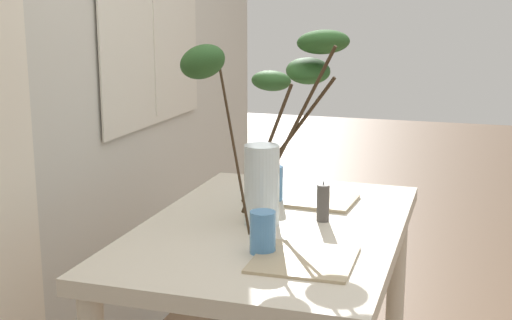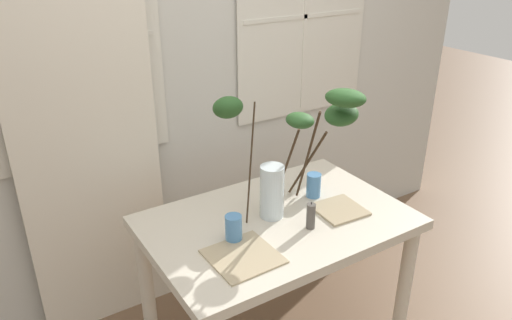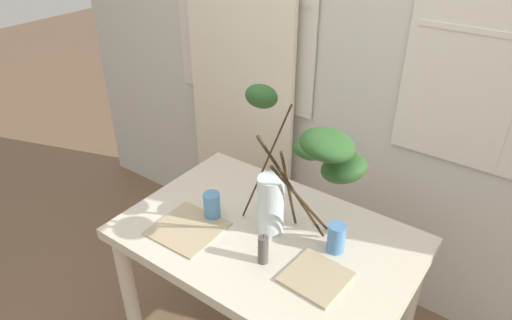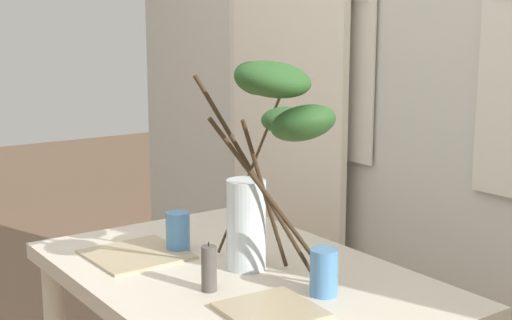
% 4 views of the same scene
% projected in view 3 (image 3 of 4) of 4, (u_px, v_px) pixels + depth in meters
% --- Properties ---
extents(back_wall_with_windows, '(4.05, 0.14, 2.91)m').
position_uv_depth(back_wall_with_windows, '(367.00, 31.00, 2.18)').
color(back_wall_with_windows, beige).
rests_on(back_wall_with_windows, ground).
extents(curtain_sheer_side, '(0.71, 0.03, 2.48)m').
position_uv_depth(curtain_sheer_side, '(239.00, 56.00, 2.54)').
color(curtain_sheer_side, silver).
rests_on(curtain_sheer_side, ground).
extents(dining_table, '(1.23, 0.82, 0.77)m').
position_uv_depth(dining_table, '(267.00, 253.00, 2.03)').
color(dining_table, beige).
rests_on(dining_table, ground).
extents(vase_with_branches, '(0.68, 0.50, 0.63)m').
position_uv_depth(vase_with_branches, '(295.00, 166.00, 1.73)').
color(vase_with_branches, silver).
rests_on(vase_with_branches, dining_table).
extents(drinking_glass_blue_left, '(0.08, 0.08, 0.12)m').
position_uv_depth(drinking_glass_blue_left, '(212.00, 206.00, 2.04)').
color(drinking_glass_blue_left, '#4C84BC').
rests_on(drinking_glass_blue_left, dining_table).
extents(drinking_glass_blue_right, '(0.07, 0.07, 0.12)m').
position_uv_depth(drinking_glass_blue_right, '(336.00, 238.00, 1.85)').
color(drinking_glass_blue_right, '#4C84BC').
rests_on(drinking_glass_blue_right, dining_table).
extents(plate_square_left, '(0.28, 0.28, 0.01)m').
position_uv_depth(plate_square_left, '(188.00, 228.00, 1.99)').
color(plate_square_left, tan).
rests_on(plate_square_left, dining_table).
extents(plate_square_right, '(0.24, 0.24, 0.01)m').
position_uv_depth(plate_square_right, '(316.00, 277.00, 1.75)').
color(plate_square_right, tan).
rests_on(plate_square_right, dining_table).
extents(pillar_candle, '(0.04, 0.04, 0.14)m').
position_uv_depth(pillar_candle, '(263.00, 250.00, 1.79)').
color(pillar_candle, '#514C47').
rests_on(pillar_candle, dining_table).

